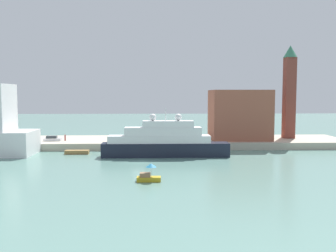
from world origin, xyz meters
TOP-DOWN VIEW (x-y plane):
  - ground at (0.00, 0.00)m, footprint 400.00×400.00m
  - quay_dock at (0.00, 25.71)m, footprint 110.00×19.41m
  - large_yacht at (5.47, 7.21)m, footprint 28.33×4.11m
  - small_motorboat at (2.47, -16.80)m, footprint 3.83×1.73m
  - work_barge at (-14.78, 11.52)m, footprint 5.50×1.83m
  - harbor_building at (26.24, 24.30)m, footprint 15.49×11.78m
  - bell_tower at (40.62, 26.75)m, footprint 3.76×3.76m
  - parked_car at (-23.39, 22.25)m, footprint 4.42×1.63m
  - person_figure at (-20.13, 22.54)m, footprint 0.36×0.36m
  - mooring_bollard at (-1.30, 17.44)m, footprint 0.38×0.38m

SIDE VIEW (x-z plane):
  - ground at x=0.00m, z-range 0.00..0.00m
  - work_barge at x=-14.78m, z-range 0.00..0.90m
  - quay_dock at x=0.00m, z-range 0.00..1.80m
  - small_motorboat at x=2.47m, z-range -0.43..2.48m
  - mooring_bollard at x=-1.30m, z-range 1.80..2.61m
  - parked_car at x=-23.39m, z-range 1.70..3.02m
  - person_figure at x=-20.13m, z-range 1.74..3.45m
  - large_yacht at x=5.47m, z-range -2.21..8.70m
  - harbor_building at x=26.24m, z-range 1.80..15.09m
  - bell_tower at x=40.62m, z-range 2.70..28.20m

